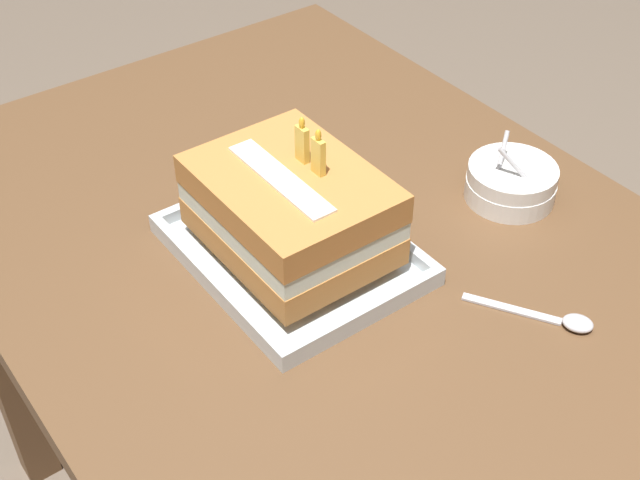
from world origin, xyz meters
TOP-DOWN VIEW (x-y plane):
  - dining_table at (0.00, 0.00)m, footprint 1.17×0.76m
  - foil_tray at (-0.05, -0.05)m, footprint 0.29×0.22m
  - birthday_cake at (-0.05, -0.05)m, footprint 0.22×0.17m
  - bowl_stack at (0.02, 0.24)m, footprint 0.11×0.11m
  - serving_spoon_near_tray at (0.22, 0.13)m, footprint 0.13×0.09m

SIDE VIEW (x-z plane):
  - dining_table at x=0.00m, z-range 0.26..1.00m
  - serving_spoon_near_tray at x=0.22m, z-range 0.73..0.75m
  - foil_tray at x=-0.05m, z-range 0.73..0.75m
  - bowl_stack at x=0.02m, z-range 0.71..0.80m
  - birthday_cake at x=-0.05m, z-range 0.73..0.88m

